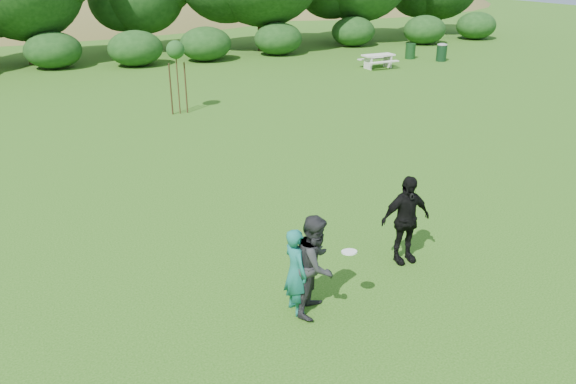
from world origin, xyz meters
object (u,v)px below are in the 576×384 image
object	(u,v)px
picnic_table	(378,59)
player_black	(405,220)
player_grey	(316,265)
sapling	(176,52)
trash_can_lidded	(442,52)
player_teal	(296,271)
trash_can_near	(410,51)

from	to	relation	value
picnic_table	player_black	bearing A→B (deg)	-122.31
player_grey	picnic_table	bearing A→B (deg)	8.92
player_grey	sapling	bearing A→B (deg)	39.57
picnic_table	trash_can_lidded	bearing A→B (deg)	3.84
trash_can_lidded	player_teal	bearing A→B (deg)	-134.68
sapling	trash_can_lidded	xyz separation A→B (m)	(17.26, 5.13, -1.88)
player_teal	trash_can_lidded	bearing A→B (deg)	-47.60
trash_can_near	picnic_table	bearing A→B (deg)	-152.90
sapling	trash_can_lidded	bearing A→B (deg)	16.56
player_teal	trash_can_near	bearing A→B (deg)	-43.68
player_grey	player_black	xyz separation A→B (m)	(2.45, 0.78, 0.01)
player_teal	player_grey	size ratio (longest dim) A/B	0.88
sapling	picnic_table	distance (m)	13.60
player_teal	sapling	size ratio (longest dim) A/B	0.56
trash_can_lidded	trash_can_near	bearing A→B (deg)	127.38
player_grey	trash_can_lidded	xyz separation A→B (m)	(18.67, 19.33, -0.38)
player_grey	player_black	world-z (taller)	player_black
player_grey	player_black	bearing A→B (deg)	-27.06
trash_can_near	player_teal	bearing A→B (deg)	-130.76
trash_can_near	trash_can_lidded	bearing A→B (deg)	-52.62
player_grey	trash_can_near	world-z (taller)	player_grey
picnic_table	trash_can_lidded	xyz separation A→B (m)	(4.69, 0.31, 0.02)
sapling	picnic_table	size ratio (longest dim) A/B	1.58
player_teal	player_black	xyz separation A→B (m)	(2.78, 0.66, 0.13)
player_teal	sapling	bearing A→B (deg)	-9.95
trash_can_near	picnic_table	size ratio (longest dim) A/B	0.50
player_teal	trash_can_near	size ratio (longest dim) A/B	1.79
player_teal	picnic_table	xyz separation A→B (m)	(14.31, 18.90, -0.29)
sapling	player_grey	bearing A→B (deg)	-95.67
player_grey	trash_can_lidded	world-z (taller)	player_grey
picnic_table	sapling	bearing A→B (deg)	-159.03
trash_can_lidded	player_black	bearing A→B (deg)	-131.16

